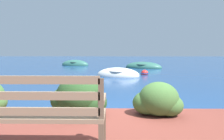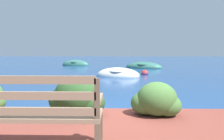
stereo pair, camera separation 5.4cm
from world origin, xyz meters
name	(u,v)px [view 1 (the left image)]	position (x,y,z in m)	size (l,w,h in m)	color
ground_plane	(116,119)	(0.00, 0.00, 0.00)	(80.00, 80.00, 0.00)	navy
park_bench	(34,111)	(-0.96, -1.91, 0.71)	(1.66, 0.48, 0.93)	brown
hedge_clump_left	(79,98)	(-0.70, -0.43, 0.54)	(1.07, 0.77, 0.73)	#284C23
hedge_clump_centre	(158,101)	(0.76, -0.46, 0.49)	(0.91, 0.66, 0.62)	#426B33
rowboat_nearest	(118,75)	(0.11, 7.02, 0.07)	(2.47, 1.60, 0.84)	silver
rowboat_mid	(143,67)	(2.11, 12.26, 0.07)	(3.10, 2.33, 0.84)	#336B5B
rowboat_far	(75,65)	(-3.60, 14.67, 0.07)	(2.61, 1.50, 0.89)	#336B5B
mooring_buoy	(145,73)	(1.64, 7.98, 0.07)	(0.44, 0.44, 0.40)	red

